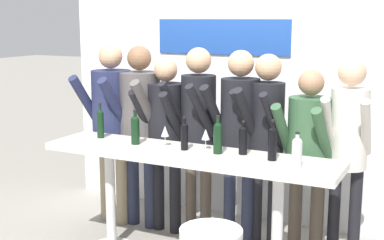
{
  "coord_description": "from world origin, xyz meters",
  "views": [
    {
      "loc": [
        1.95,
        -3.83,
        2.09
      ],
      "look_at": [
        0.0,
        0.09,
        1.25
      ],
      "focal_mm": 50.0,
      "sensor_mm": 36.0,
      "label": 1
    }
  ],
  "objects_px": {
    "person_far_right": "(308,144)",
    "wine_glass_0": "(165,132)",
    "wine_bottle_6": "(272,142)",
    "person_right": "(266,128)",
    "wine_bottle_5": "(135,129)",
    "person_center_right": "(239,126)",
    "person_center_left": "(166,126)",
    "wine_bottle_2": "(218,136)",
    "wine_glass_1": "(206,135)",
    "person_left": "(140,117)",
    "wine_bottle_3": "(184,135)",
    "person_rightmost": "(348,137)",
    "person_center": "(198,120)",
    "wine_bottle_0": "(243,139)",
    "wine_bottle_4": "(100,122)",
    "person_far_left": "(111,114)",
    "wine_bottle_1": "(297,151)",
    "tasting_table": "(187,169)"
  },
  "relations": [
    {
      "from": "person_center",
      "to": "wine_bottle_0",
      "type": "bearing_deg",
      "value": -25.09
    },
    {
      "from": "person_far_right",
      "to": "wine_glass_0",
      "type": "xyz_separation_m",
      "value": [
        -1.12,
        -0.49,
        0.1
      ]
    },
    {
      "from": "wine_bottle_2",
      "to": "wine_bottle_3",
      "type": "relative_size",
      "value": 1.12
    },
    {
      "from": "person_center",
      "to": "person_rightmost",
      "type": "xyz_separation_m",
      "value": [
        1.37,
        0.04,
        -0.03
      ]
    },
    {
      "from": "person_center_right",
      "to": "wine_bottle_4",
      "type": "xyz_separation_m",
      "value": [
        -1.18,
        -0.49,
        0.01
      ]
    },
    {
      "from": "wine_bottle_2",
      "to": "wine_bottle_4",
      "type": "bearing_deg",
      "value": 177.17
    },
    {
      "from": "wine_glass_1",
      "to": "wine_bottle_0",
      "type": "bearing_deg",
      "value": -1.45
    },
    {
      "from": "wine_bottle_6",
      "to": "person_far_right",
      "type": "bearing_deg",
      "value": 74.25
    },
    {
      "from": "person_center_left",
      "to": "wine_glass_1",
      "type": "relative_size",
      "value": 9.72
    },
    {
      "from": "wine_bottle_0",
      "to": "wine_bottle_5",
      "type": "height_order",
      "value": "wine_bottle_5"
    },
    {
      "from": "wine_bottle_6",
      "to": "person_left",
      "type": "bearing_deg",
      "value": 160.7
    },
    {
      "from": "wine_bottle_0",
      "to": "wine_bottle_2",
      "type": "distance_m",
      "value": 0.2
    },
    {
      "from": "tasting_table",
      "to": "wine_bottle_1",
      "type": "bearing_deg",
      "value": -4.49
    },
    {
      "from": "person_center_left",
      "to": "wine_bottle_1",
      "type": "relative_size",
      "value": 6.43
    },
    {
      "from": "wine_bottle_2",
      "to": "wine_bottle_5",
      "type": "relative_size",
      "value": 1.04
    },
    {
      "from": "person_center",
      "to": "wine_bottle_5",
      "type": "bearing_deg",
      "value": -109.15
    },
    {
      "from": "wine_bottle_5",
      "to": "wine_glass_0",
      "type": "height_order",
      "value": "wine_bottle_5"
    },
    {
      "from": "person_far_left",
      "to": "person_center_left",
      "type": "xyz_separation_m",
      "value": [
        0.62,
        0.02,
        -0.07
      ]
    },
    {
      "from": "person_center_left",
      "to": "wine_glass_1",
      "type": "xyz_separation_m",
      "value": [
        0.64,
        -0.45,
        0.06
      ]
    },
    {
      "from": "person_rightmost",
      "to": "wine_bottle_4",
      "type": "distance_m",
      "value": 2.2
    },
    {
      "from": "person_far_left",
      "to": "person_left",
      "type": "bearing_deg",
      "value": 11.28
    },
    {
      "from": "person_rightmost",
      "to": "wine_bottle_1",
      "type": "bearing_deg",
      "value": -111.49
    },
    {
      "from": "wine_bottle_5",
      "to": "person_left",
      "type": "bearing_deg",
      "value": 118.4
    },
    {
      "from": "person_far_right",
      "to": "wine_bottle_2",
      "type": "distance_m",
      "value": 0.81
    },
    {
      "from": "wine_bottle_1",
      "to": "wine_glass_1",
      "type": "bearing_deg",
      "value": 166.76
    },
    {
      "from": "person_center_right",
      "to": "wine_bottle_6",
      "type": "distance_m",
      "value": 0.74
    },
    {
      "from": "person_right",
      "to": "wine_bottle_5",
      "type": "distance_m",
      "value": 1.15
    },
    {
      "from": "tasting_table",
      "to": "wine_bottle_6",
      "type": "relative_size",
      "value": 7.91
    },
    {
      "from": "wine_bottle_0",
      "to": "wine_glass_1",
      "type": "relative_size",
      "value": 1.57
    },
    {
      "from": "person_center",
      "to": "wine_bottle_4",
      "type": "relative_size",
      "value": 5.67
    },
    {
      "from": "wine_bottle_3",
      "to": "person_far_right",
      "type": "bearing_deg",
      "value": 30.29
    },
    {
      "from": "person_center_left",
      "to": "wine_bottle_6",
      "type": "bearing_deg",
      "value": -20.62
    },
    {
      "from": "person_left",
      "to": "person_center",
      "type": "xyz_separation_m",
      "value": [
        0.63,
        0.01,
        0.02
      ]
    },
    {
      "from": "person_rightmost",
      "to": "wine_bottle_4",
      "type": "xyz_separation_m",
      "value": [
        -2.14,
        -0.52,
        0.03
      ]
    },
    {
      "from": "person_center_left",
      "to": "person_center_right",
      "type": "xyz_separation_m",
      "value": [
        0.75,
        0.02,
        0.06
      ]
    },
    {
      "from": "wine_glass_1",
      "to": "wine_glass_0",
      "type": "bearing_deg",
      "value": -173.68
    },
    {
      "from": "wine_bottle_6",
      "to": "person_far_left",
      "type": "bearing_deg",
      "value": 164.54
    },
    {
      "from": "wine_bottle_0",
      "to": "wine_bottle_6",
      "type": "xyz_separation_m",
      "value": [
        0.27,
        -0.07,
        0.02
      ]
    },
    {
      "from": "person_center",
      "to": "wine_bottle_3",
      "type": "height_order",
      "value": "person_center"
    },
    {
      "from": "person_left",
      "to": "wine_glass_1",
      "type": "bearing_deg",
      "value": -21.98
    },
    {
      "from": "tasting_table",
      "to": "person_center_right",
      "type": "bearing_deg",
      "value": 69.21
    },
    {
      "from": "person_center_left",
      "to": "person_far_right",
      "type": "bearing_deg",
      "value": 2.41
    },
    {
      "from": "person_far_right",
      "to": "wine_bottle_0",
      "type": "relative_size",
      "value": 6.0
    },
    {
      "from": "person_right",
      "to": "wine_bottle_0",
      "type": "height_order",
      "value": "person_right"
    },
    {
      "from": "person_center_left",
      "to": "wine_bottle_2",
      "type": "bearing_deg",
      "value": -31.44
    },
    {
      "from": "person_rightmost",
      "to": "wine_bottle_3",
      "type": "xyz_separation_m",
      "value": [
        -1.23,
        -0.59,
        0.01
      ]
    },
    {
      "from": "wine_bottle_2",
      "to": "wine_bottle_3",
      "type": "distance_m",
      "value": 0.3
    },
    {
      "from": "person_far_left",
      "to": "person_center",
      "type": "bearing_deg",
      "value": 9.01
    },
    {
      "from": "person_right",
      "to": "wine_bottle_6",
      "type": "bearing_deg",
      "value": -55.75
    },
    {
      "from": "person_left",
      "to": "wine_bottle_3",
      "type": "distance_m",
      "value": 0.95
    }
  ]
}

